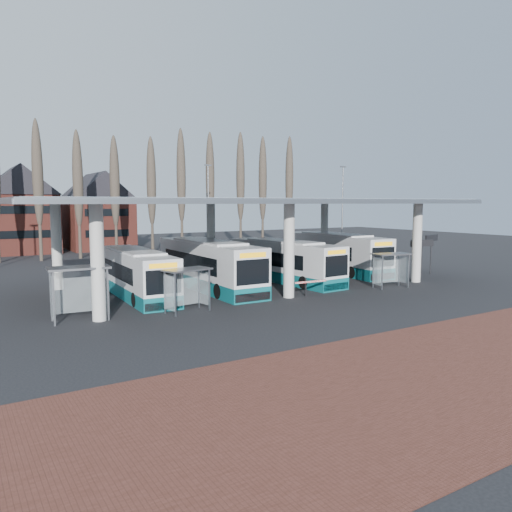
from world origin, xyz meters
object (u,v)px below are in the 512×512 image
bus_0 (135,274)px  shelter_0 (79,281)px  bus_2 (283,262)px  shelter_1 (186,280)px  bus_3 (335,253)px  bus_1 (208,266)px  shelter_2 (390,263)px

bus_0 → shelter_0: 6.94m
bus_2 → shelter_1: bearing=-154.4°
shelter_0 → shelter_1: bearing=-7.0°
shelter_0 → shelter_1: shelter_0 is taller
bus_3 → bus_1: bearing=-168.2°
bus_2 → shelter_2: bearing=-58.0°
bus_1 → shelter_0: bus_1 is taller
bus_1 → shelter_0: bearing=-151.5°
shelter_1 → shelter_2: size_ratio=0.99×
shelter_0 → shelter_2: shelter_0 is taller
bus_0 → bus_1: (5.37, 0.16, 0.18)m
bus_0 → shelter_2: bearing=-19.0°
bus_3 → shelter_1: (-17.87, -8.22, 0.18)m
bus_3 → bus_2: bearing=-160.3°
bus_1 → shelter_2: bus_1 is taller
shelter_1 → bus_1: bearing=44.5°
bus_0 → shelter_1: size_ratio=3.92×
shelter_2 → bus_2: bearing=135.4°
bus_0 → bus_1: 5.37m
bus_1 → bus_3: bearing=8.9°
bus_2 → bus_3: 7.20m
bus_0 → bus_1: bus_1 is taller
bus_0 → bus_2: 11.80m
bus_2 → shelter_1: (-10.96, -6.23, 0.28)m
bus_1 → bus_3: bus_1 is taller
bus_0 → shelter_0: (-4.67, -5.10, 0.61)m
shelter_2 → bus_0: bearing=168.0°
shelter_2 → shelter_0: bearing=-174.3°
shelter_0 → shelter_1: 5.61m
shelter_1 → shelter_2: 15.71m
bus_3 → shelter_1: 19.67m
bus_3 → shelter_0: bus_3 is taller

